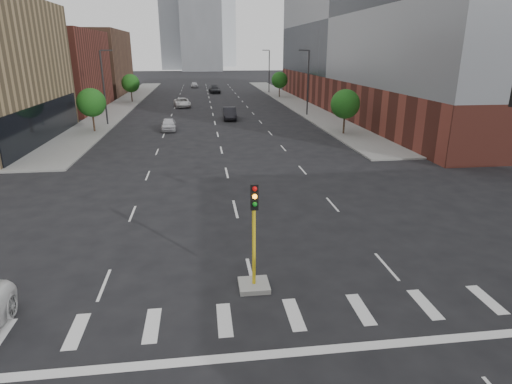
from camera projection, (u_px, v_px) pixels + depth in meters
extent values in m
cube|color=gray|center=(126.00, 103.00, 76.40)|extent=(5.00, 92.00, 0.15)
cube|color=gray|center=(290.00, 100.00, 80.07)|extent=(5.00, 92.00, 0.15)
cube|color=brown|center=(30.00, 71.00, 65.48)|extent=(20.00, 22.00, 12.00)
cube|color=brown|center=(75.00, 63.00, 89.78)|extent=(20.00, 24.00, 13.00)
cube|color=brown|center=(398.00, 93.00, 67.90)|extent=(24.00, 70.00, 5.00)
cube|color=slate|center=(406.00, 19.00, 64.43)|extent=(24.00, 70.00, 17.00)
cube|color=slate|center=(201.00, 19.00, 189.87)|extent=(18.00, 18.00, 44.00)
cube|color=#999993|center=(254.00, 285.00, 17.06)|extent=(1.20, 1.20, 0.20)
cylinder|color=gold|center=(254.00, 247.00, 16.53)|extent=(0.14, 0.14, 3.20)
cube|color=black|center=(254.00, 197.00, 15.70)|extent=(0.28, 0.18, 1.00)
sphere|color=red|center=(255.00, 189.00, 15.49)|extent=(0.18, 0.18, 0.18)
sphere|color=orange|center=(255.00, 197.00, 15.59)|extent=(0.18, 0.18, 0.18)
sphere|color=#0C7F19|center=(255.00, 204.00, 15.68)|extent=(0.18, 0.18, 0.18)
cylinder|color=#2D2D30|center=(308.00, 84.00, 60.61)|extent=(0.20, 0.20, 9.00)
cube|color=#2D2D30|center=(304.00, 50.00, 59.09)|extent=(1.40, 0.22, 0.15)
cylinder|color=#2D2D30|center=(269.00, 72.00, 93.54)|extent=(0.20, 0.20, 9.00)
cube|color=#2D2D30|center=(266.00, 50.00, 92.02)|extent=(1.40, 0.22, 0.15)
cylinder|color=#2D2D30|center=(104.00, 89.00, 52.61)|extent=(0.20, 0.20, 9.00)
cube|color=#2D2D30|center=(107.00, 50.00, 51.28)|extent=(1.40, 0.22, 0.15)
cylinder|color=#382619|center=(94.00, 124.00, 48.94)|extent=(0.20, 0.20, 1.75)
sphere|color=#1B4C14|center=(91.00, 103.00, 48.19)|extent=(3.20, 3.20, 3.20)
cylinder|color=#382619|center=(132.00, 97.00, 77.17)|extent=(0.20, 0.20, 1.75)
sphere|color=#1B4C14|center=(131.00, 83.00, 76.42)|extent=(3.20, 3.20, 3.20)
cylinder|color=#382619|center=(344.00, 126.00, 47.65)|extent=(0.20, 0.20, 1.75)
sphere|color=#1B4C14|center=(345.00, 104.00, 46.90)|extent=(3.20, 3.20, 3.20)
cylinder|color=#382619|center=(279.00, 92.00, 85.29)|extent=(0.20, 0.20, 1.75)
sphere|color=#1B4C14|center=(280.00, 80.00, 84.54)|extent=(3.20, 3.20, 3.20)
imported|color=silver|center=(168.00, 124.00, 50.25)|extent=(1.86, 4.30, 1.44)
imported|color=black|center=(229.00, 113.00, 58.25)|extent=(1.77, 4.93, 1.62)
imported|color=white|center=(182.00, 103.00, 71.04)|extent=(3.08, 5.54, 1.47)
imported|color=black|center=(215.00, 90.00, 93.82)|extent=(2.62, 5.42, 1.52)
imported|color=silver|center=(194.00, 85.00, 107.71)|extent=(1.86, 4.23, 1.42)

